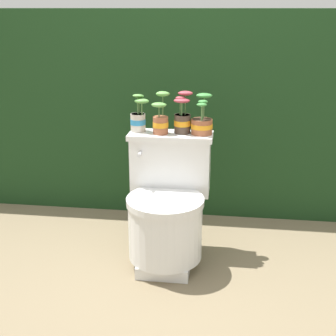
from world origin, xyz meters
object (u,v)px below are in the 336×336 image
at_px(potted_plant_midleft, 161,119).
at_px(potted_plant_midright, 202,122).
at_px(potted_plant_middle, 183,118).
at_px(potted_plant_left, 138,118).
at_px(toilet, 167,210).

height_order(potted_plant_midleft, potted_plant_midright, potted_plant_midleft).
relative_size(potted_plant_midleft, potted_plant_middle, 0.98).
bearing_deg(potted_plant_left, potted_plant_midleft, -13.16).
relative_size(potted_plant_left, potted_plant_midright, 0.96).
bearing_deg(potted_plant_midleft, potted_plant_middle, 13.90).
bearing_deg(toilet, potted_plant_midright, 44.05).
xyz_separation_m(potted_plant_left, potted_plant_midright, (0.36, -0.01, -0.01)).
bearing_deg(potted_plant_middle, potted_plant_midleft, -166.10).
bearing_deg(toilet, potted_plant_left, 136.53).
relative_size(toilet, potted_plant_middle, 3.04).
distance_m(potted_plant_left, potted_plant_midright, 0.36).
distance_m(potted_plant_midleft, potted_plant_midright, 0.23).
bearing_deg(potted_plant_middle, potted_plant_left, 179.74).
distance_m(potted_plant_left, potted_plant_midleft, 0.14).
distance_m(potted_plant_midleft, potted_plant_middle, 0.12).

